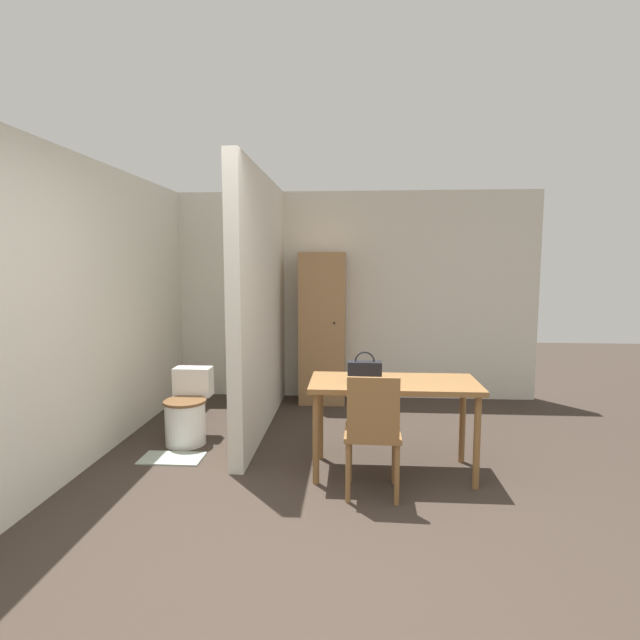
{
  "coord_description": "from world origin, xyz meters",
  "views": [
    {
      "loc": [
        0.23,
        -2.53,
        1.65
      ],
      "look_at": [
        -0.07,
        1.81,
        1.15
      ],
      "focal_mm": 28.0,
      "sensor_mm": 36.0,
      "label": 1
    }
  ],
  "objects_px": {
    "dining_table": "(394,392)",
    "handbag": "(365,371)",
    "wooden_cabinet": "(323,328)",
    "wooden_chair": "(373,430)",
    "toilet": "(187,412)"
  },
  "relations": [
    {
      "from": "dining_table",
      "to": "handbag",
      "type": "distance_m",
      "value": 0.29
    },
    {
      "from": "handbag",
      "to": "wooden_cabinet",
      "type": "distance_m",
      "value": 2.1
    },
    {
      "from": "wooden_chair",
      "to": "wooden_cabinet",
      "type": "height_order",
      "value": "wooden_cabinet"
    },
    {
      "from": "toilet",
      "to": "handbag",
      "type": "relative_size",
      "value": 2.54
    },
    {
      "from": "wooden_chair",
      "to": "wooden_cabinet",
      "type": "bearing_deg",
      "value": 103.24
    },
    {
      "from": "dining_table",
      "to": "wooden_cabinet",
      "type": "height_order",
      "value": "wooden_cabinet"
    },
    {
      "from": "wooden_cabinet",
      "to": "handbag",
      "type": "bearing_deg",
      "value": -77.57
    },
    {
      "from": "toilet",
      "to": "wooden_cabinet",
      "type": "relative_size",
      "value": 0.37
    },
    {
      "from": "dining_table",
      "to": "toilet",
      "type": "distance_m",
      "value": 1.96
    },
    {
      "from": "handbag",
      "to": "toilet",
      "type": "bearing_deg",
      "value": 159.1
    },
    {
      "from": "handbag",
      "to": "wooden_cabinet",
      "type": "relative_size",
      "value": 0.15
    },
    {
      "from": "dining_table",
      "to": "wooden_cabinet",
      "type": "xyz_separation_m",
      "value": [
        -0.68,
        2.0,
        0.23
      ]
    },
    {
      "from": "dining_table",
      "to": "wooden_chair",
      "type": "bearing_deg",
      "value": -112.22
    },
    {
      "from": "wooden_chair",
      "to": "wooden_cabinet",
      "type": "distance_m",
      "value": 2.51
    },
    {
      "from": "dining_table",
      "to": "wooden_chair",
      "type": "distance_m",
      "value": 0.49
    }
  ]
}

